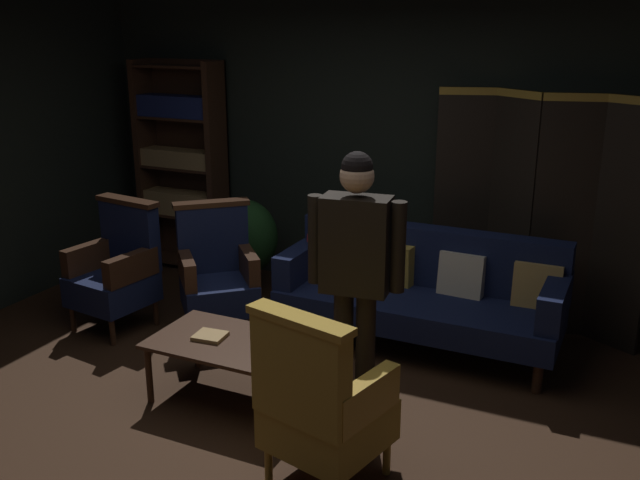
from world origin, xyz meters
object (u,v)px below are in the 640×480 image
Objects in this scene: bookshelf at (182,163)px; book_tan_leather at (210,336)px; armchair_wing_left at (217,273)px; folding_screen at (537,210)px; armchair_wing_right at (117,269)px; coffee_table at (229,347)px; velvet_couch at (422,288)px; standing_figure at (356,265)px; potted_plant at (245,241)px; armchair_gilt_accent at (321,403)px.

bookshelf is 10.37× the size of book_tan_leather.
book_tan_leather is at bearing -59.56° from armchair_wing_left.
armchair_wing_right is at bearing -155.13° from folding_screen.
folding_screen is at bearing 51.99° from coffee_table.
standing_figure is (-0.05, -1.23, 0.57)m from velvet_couch.
standing_figure is 1.14m from book_tan_leather.
book_tan_leather reaches higher than coffee_table.
armchair_wing_left is at bearing -162.93° from velvet_couch.
armchair_wing_right reaches higher than coffee_table.
book_tan_leather is at bearing -126.38° from velvet_couch.
bookshelf is at bearing 178.94° from folding_screen.
velvet_couch is 2.04× the size of armchair_wing_left.
folding_screen is at bearing 50.08° from book_tan_leather.
coffee_table is at bearing -23.29° from armchair_wing_right.
velvet_couch is at bearing 56.88° from coffee_table.
folding_screen is 2.13× the size of potted_plant.
book_tan_leather is (-1.71, -2.04, -0.55)m from folding_screen.
potted_plant is (0.58, 1.03, 0.02)m from armchair_wing_right.
armchair_wing_right reaches higher than velvet_couch.
standing_figure reaches higher than book_tan_leather.
bookshelf is 2.30× the size of potted_plant.
bookshelf reaches higher than coffee_table.
standing_figure reaches higher than potted_plant.
coffee_table is at bearing 148.28° from armchair_gilt_accent.
book_tan_leather is (-0.96, -0.14, -0.59)m from standing_figure.
armchair_gilt_accent is 2.65m from armchair_wing_right.
folding_screen reaches higher than coffee_table.
folding_screen is 0.90× the size of velvet_couch.
armchair_wing_right is (-1.44, 0.62, 0.12)m from coffee_table.
standing_figure reaches higher than armchair_gilt_accent.
potted_plant is 1.83m from book_tan_leather.
bookshelf is at bearing 135.94° from armchair_gilt_accent.
armchair_gilt_accent reaches higher than velvet_couch.
armchair_wing_left is at bearing 152.94° from standing_figure.
armchair_wing_right is 1.18m from potted_plant.
bookshelf reaches higher than standing_figure.
coffee_table is 0.96× the size of armchair_wing_left.
armchair_wing_left is at bearing 126.87° from coffee_table.
coffee_table is at bearing -53.13° from armchair_wing_left.
armchair_wing_left is 1.17× the size of potted_plant.
armchair_wing_left and armchair_wing_right have the same top height.
velvet_couch is 1.92m from armchair_gilt_accent.
coffee_table is 1.87m from potted_plant.
book_tan_leather is at bearing -66.19° from potted_plant.
folding_screen is at bearing 43.90° from velvet_couch.
standing_figure is at bearing -12.55° from armchair_wing_right.
armchair_wing_left reaches higher than coffee_table.
velvet_couch is 2.38× the size of potted_plant.
potted_plant is at bearing 113.81° from book_tan_leather.
bookshelf reaches higher than potted_plant.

